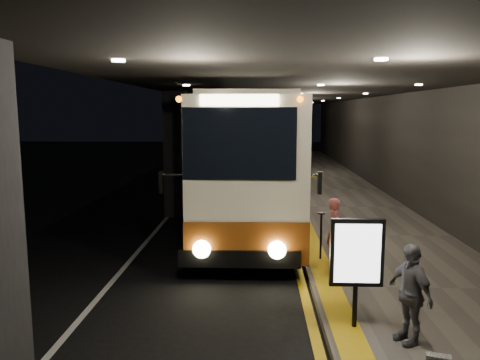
{
  "coord_description": "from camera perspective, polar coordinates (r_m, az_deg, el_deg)",
  "views": [
    {
      "loc": [
        1.39,
        -12.38,
        3.7
      ],
      "look_at": [
        0.86,
        1.23,
        1.7
      ],
      "focal_mm": 35.0,
      "sensor_mm": 36.0,
      "label": 1
    }
  ],
  "objects": [
    {
      "name": "ground",
      "position": [
        13.0,
        -4.03,
        -8.21
      ],
      "size": [
        90.0,
        90.0,
        0.0
      ],
      "primitive_type": "plane",
      "color": "black"
    },
    {
      "name": "lane_line_white",
      "position": [
        18.05,
        -8.01,
        -3.54
      ],
      "size": [
        0.12,
        50.0,
        0.01
      ],
      "primitive_type": "cube",
      "color": "silver",
      "rests_on": "ground"
    },
    {
      "name": "kerb_stripe_yellow",
      "position": [
        17.8,
        5.29,
        -3.67
      ],
      "size": [
        0.18,
        50.0,
        0.01
      ],
      "primitive_type": "cube",
      "color": "gold",
      "rests_on": "ground"
    },
    {
      "name": "sidewalk",
      "position": [
        18.07,
        12.92,
        -3.43
      ],
      "size": [
        4.5,
        50.0,
        0.15
      ],
      "primitive_type": "cube",
      "color": "#514C44",
      "rests_on": "ground"
    },
    {
      "name": "tactile_strip",
      "position": [
        17.8,
        6.9,
        -3.19
      ],
      "size": [
        0.5,
        50.0,
        0.01
      ],
      "primitive_type": "cube",
      "color": "gold",
      "rests_on": "sidewalk"
    },
    {
      "name": "terminal_wall",
      "position": [
        18.28,
        20.21,
        5.65
      ],
      "size": [
        0.1,
        50.0,
        6.0
      ],
      "primitive_type": "cube",
      "color": "black",
      "rests_on": "ground"
    },
    {
      "name": "support_columns",
      "position": [
        16.7,
        -7.75,
        3.12
      ],
      "size": [
        0.8,
        24.8,
        4.4
      ],
      "color": "black",
      "rests_on": "ground"
    },
    {
      "name": "canopy",
      "position": [
        17.44,
        5.99,
        11.27
      ],
      "size": [
        9.0,
        50.0,
        0.4
      ],
      "primitive_type": "cube",
      "color": "black",
      "rests_on": "support_columns"
    },
    {
      "name": "coach_main",
      "position": [
        16.1,
        0.83,
        2.1
      ],
      "size": [
        2.99,
        13.08,
        4.06
      ],
      "rotation": [
        0.0,
        0.0,
        0.02
      ],
      "color": "beige",
      "rests_on": "ground"
    },
    {
      "name": "coach_second",
      "position": [
        27.58,
        1.38,
        4.35
      ],
      "size": [
        2.79,
        11.84,
        3.7
      ],
      "rotation": [
        0.0,
        0.0,
        -0.03
      ],
      "color": "beige",
      "rests_on": "ground"
    },
    {
      "name": "coach_third",
      "position": [
        44.08,
        1.44,
        5.89
      ],
      "size": [
        3.14,
        12.09,
        3.76
      ],
      "rotation": [
        0.0,
        0.0,
        -0.05
      ],
      "color": "beige",
      "rests_on": "ground"
    },
    {
      "name": "passenger_boarding",
      "position": [
        11.39,
        11.52,
        -5.96
      ],
      "size": [
        0.39,
        0.57,
        1.53
      ],
      "primitive_type": "imported",
      "rotation": [
        0.0,
        0.0,
        1.6
      ],
      "color": "#D86567",
      "rests_on": "sidewalk"
    },
    {
      "name": "passenger_waiting_grey",
      "position": [
        7.82,
        20.0,
        -12.83
      ],
      "size": [
        0.78,
        1.03,
        1.58
      ],
      "primitive_type": "imported",
      "rotation": [
        0.0,
        0.0,
        -1.2
      ],
      "color": "#55555B",
      "rests_on": "sidewalk"
    },
    {
      "name": "info_sign",
      "position": [
        7.92,
        14.05,
        -8.84
      ],
      "size": [
        0.87,
        0.13,
        1.84
      ],
      "rotation": [
        0.0,
        0.0,
        0.01
      ],
      "color": "black",
      "rests_on": "sidewalk"
    },
    {
      "name": "stanchion_post",
      "position": [
        11.51,
        9.83,
        -6.78
      ],
      "size": [
        0.05,
        0.05,
        1.14
      ],
      "primitive_type": "cylinder",
      "color": "black",
      "rests_on": "sidewalk"
    }
  ]
}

